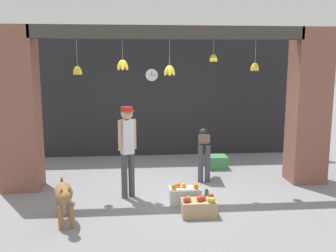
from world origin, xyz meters
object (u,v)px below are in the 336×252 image
Objects in this scene: water_bottle at (207,196)px; wall_clock at (152,75)px; shopkeeper at (127,145)px; produce_box_green at (217,162)px; dog at (64,195)px; worker_stooping at (204,148)px; fruit_crate_oranges at (185,195)px; fruit_crate_apples at (199,207)px.

wall_clock is (-0.80, 3.45, 2.00)m from water_bottle.
produce_box_green is at bearing -163.71° from shopkeeper.
worker_stooping reaches higher than dog.
wall_clock reaches higher than dog.
produce_box_green is (1.02, 2.08, 0.01)m from fruit_crate_oranges.
fruit_crate_oranges is (0.99, -0.35, -0.84)m from shopkeeper.
worker_stooping is at bearing 77.41° from fruit_crate_apples.
fruit_crate_apples is at bearing -75.85° from fruit_crate_oranges.
dog is 0.94× the size of worker_stooping.
dog is 3.21m from worker_stooping.
dog is at bearing -110.12° from wall_clock.
worker_stooping is at bearing 82.01° from water_bottle.
fruit_crate_oranges is 0.61m from fruit_crate_apples.
water_bottle is at bearing -77.01° from wall_clock.
fruit_crate_apples is at bearing -108.15° from produce_box_green.
shopkeeper is 3.75× the size of produce_box_green.
dog is 2.84× the size of wall_clock.
shopkeeper is at bearing -100.60° from wall_clock.
fruit_crate_apples is (-0.42, -1.88, -0.52)m from worker_stooping.
dog is 4.07m from produce_box_green.
shopkeeper is at bearing 164.56° from water_bottle.
fruit_crate_oranges is 3.97m from wall_clock.
fruit_crate_oranges is 2.29× the size of water_bottle.
dog is at bearing -176.62° from fruit_crate_apples.
produce_box_green reaches higher than water_bottle.
produce_box_green is (2.01, 1.74, -0.83)m from shopkeeper.
wall_clock is at bearing 96.92° from fruit_crate_oranges.
wall_clock reaches higher than produce_box_green.
wall_clock is (-0.42, 3.42, 1.97)m from fruit_crate_oranges.
fruit_crate_apples is at bearing 78.22° from dog.
produce_box_green is 2.21m from water_bottle.
wall_clock reaches higher than fruit_crate_apples.
water_bottle is (0.38, -0.03, -0.03)m from fruit_crate_oranges.
dog is at bearing -136.60° from produce_box_green.
fruit_crate_oranges is 0.38m from water_bottle.
shopkeeper reaches higher than fruit_crate_oranges.
fruit_crate_oranges is 2.32m from produce_box_green.
shopkeeper reaches higher than produce_box_green.
worker_stooping is (1.56, 0.95, -0.31)m from shopkeeper.
dog is 1.75× the size of fruit_crate_oranges.
fruit_crate_oranges is 1.62× the size of wall_clock.
wall_clock is at bearing 98.00° from fruit_crate_apples.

